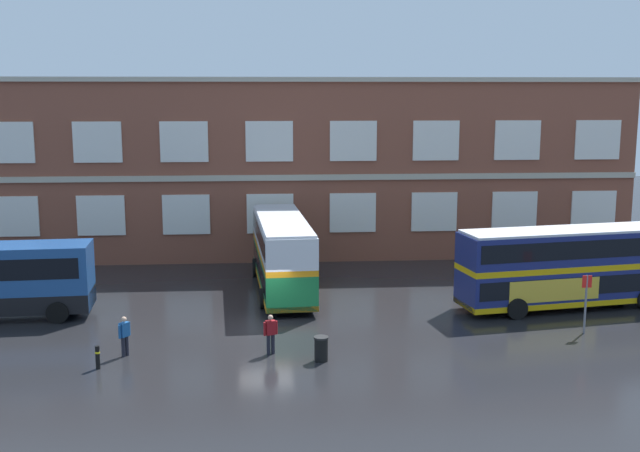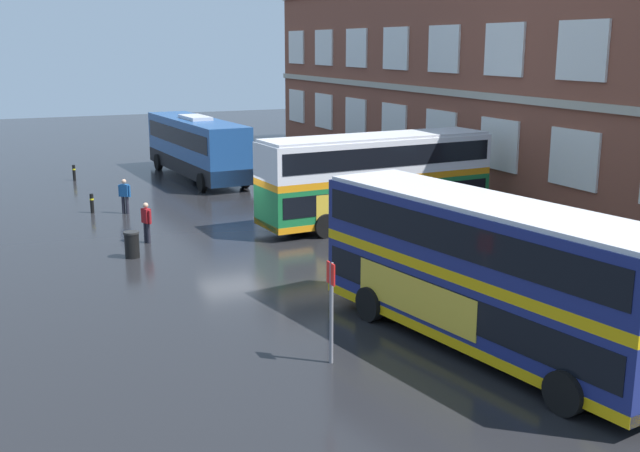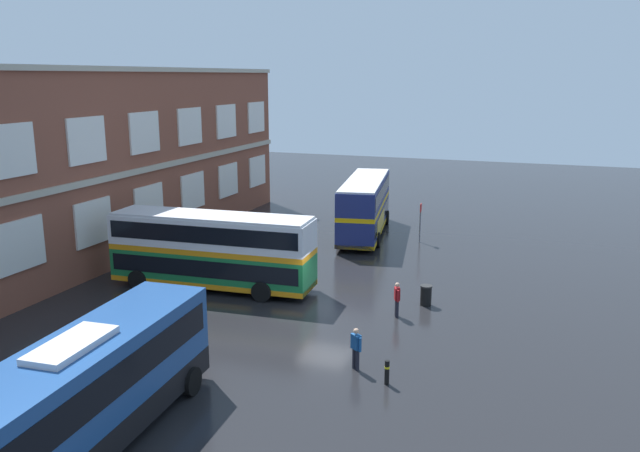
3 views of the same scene
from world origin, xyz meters
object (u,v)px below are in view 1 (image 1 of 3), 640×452
Objects in this scene: double_decker_middle at (566,266)px; station_litter_bin at (321,349)px; safety_bollard_west at (98,357)px; second_passenger at (271,333)px; double_decker_near at (282,253)px; waiting_passenger at (125,334)px; bus_stand_flag at (586,298)px.

double_decker_middle is 10.95× the size of station_litter_bin.
double_decker_middle reaches higher than station_litter_bin.
safety_bollard_west is (-8.92, -0.28, -0.03)m from station_litter_bin.
double_decker_middle is 6.63× the size of second_passenger.
second_passenger is 1.79× the size of safety_bollard_west.
station_litter_bin is (1.30, -11.32, -1.63)m from double_decker_near.
safety_bollard_west is (-0.82, -1.46, -0.44)m from waiting_passenger.
bus_stand_flag reaches higher than waiting_passenger.
station_litter_bin is at bearing -83.45° from double_decker_near.
safety_bollard_west is at bearing -119.25° from waiting_passenger.
station_litter_bin is at bearing -151.60° from double_decker_middle.
double_decker_middle is at bearing 15.44° from waiting_passenger.
double_decker_near reaches higher than waiting_passenger.
waiting_passenger is 8.20m from station_litter_bin.
safety_bollard_west is (-7.62, -11.61, -1.66)m from double_decker_near.
waiting_passenger is (-6.80, -10.15, -1.22)m from double_decker_near.
double_decker_middle is 14.78m from station_litter_bin.
double_decker_near reaches higher than safety_bollard_west.
double_decker_middle is at bearing 80.76° from bus_stand_flag.
double_decker_middle reaches higher than bus_stand_flag.
waiting_passenger is 1.65× the size of station_litter_bin.
double_decker_middle is 16.17m from second_passenger.
double_decker_near reaches higher than bus_stand_flag.
safety_bollard_west is (-21.84, -7.27, -1.66)m from double_decker_middle.
second_passenger is (-14.97, -5.99, -1.22)m from double_decker_middle.
second_passenger is 7.00m from safety_bollard_west.
waiting_passenger is at bearing -175.39° from bus_stand_flag.
second_passenger reaches higher than station_litter_bin.
waiting_passenger is 0.63× the size of bus_stand_flag.
bus_stand_flag is at bearing 4.61° from waiting_passenger.
bus_stand_flag is at bearing -32.12° from double_decker_near.
double_decker_near is at bearing 163.04° from double_decker_middle.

